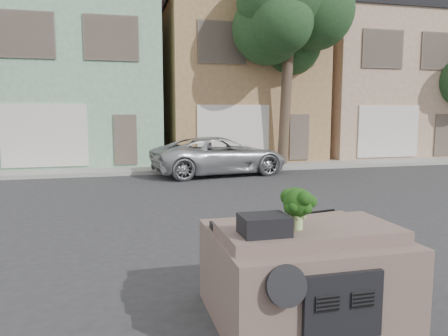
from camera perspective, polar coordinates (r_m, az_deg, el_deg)
name	(u,v)px	position (r m, az deg, el deg)	size (l,w,h in m)	color
ground_plane	(232,242)	(8.02, 1.00, -9.70)	(120.00, 120.00, 0.00)	#303033
sidewalk	(164,168)	(18.15, -7.79, 0.06)	(40.00, 3.00, 0.15)	gray
townhouse_mint	(79,81)	(21.99, -18.45, 10.68)	(7.20, 8.20, 7.55)	#7FAE8D
townhouse_tan	(232,84)	(22.75, 1.10, 10.92)	(7.20, 8.20, 7.55)	#9C774E
townhouse_beige	(363,86)	(25.78, 17.65, 10.16)	(7.20, 8.20, 7.55)	tan
silver_pickup	(220,174)	(16.53, -0.48, -0.84)	(2.37, 5.14, 1.43)	#AAACB0
tree_near	(286,66)	(18.67, 8.09, 13.10)	(4.40, 4.00, 8.50)	#1F3E1D
car_dashboard	(301,271)	(5.16, 10.08, -13.06)	(2.00, 1.80, 1.12)	brown
instrument_hump	(264,225)	(4.44, 5.26, -7.41)	(0.48, 0.38, 0.20)	black
wiper_arm	(311,213)	(5.44, 11.26, -5.73)	(0.70, 0.03, 0.02)	black
broccoli	(298,208)	(4.65, 9.61, -5.20)	(0.37, 0.37, 0.45)	#15350D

